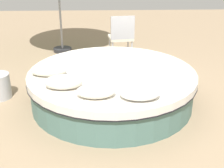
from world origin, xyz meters
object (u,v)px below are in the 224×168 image
at_px(round_bed, 112,87).
at_px(patio_chair, 122,34).
at_px(throw_pillow_0, 49,71).
at_px(throw_pillow_2, 96,91).
at_px(throw_pillow_1, 63,82).
at_px(throw_pillow_3, 140,93).

bearing_deg(round_bed, patio_chair, -97.52).
distance_m(throw_pillow_0, throw_pillow_2, 1.06).
height_order(throw_pillow_1, patio_chair, patio_chair).
bearing_deg(throw_pillow_1, patio_chair, -109.32).
height_order(round_bed, patio_chair, patio_chair).
distance_m(round_bed, throw_pillow_2, 1.00).
bearing_deg(throw_pillow_2, patio_chair, -99.74).
bearing_deg(throw_pillow_0, throw_pillow_1, 119.65).
bearing_deg(patio_chair, throw_pillow_3, -96.67).
relative_size(throw_pillow_1, patio_chair, 0.54).
bearing_deg(patio_chair, throw_pillow_1, -116.65).
xyz_separation_m(round_bed, throw_pillow_3, (-0.33, 0.96, 0.35)).
bearing_deg(throw_pillow_0, throw_pillow_2, 133.12).
height_order(throw_pillow_1, throw_pillow_2, throw_pillow_1).
bearing_deg(throw_pillow_2, throw_pillow_0, -46.88).
relative_size(throw_pillow_1, throw_pillow_3, 1.00).
height_order(throw_pillow_1, throw_pillow_3, throw_pillow_1).
relative_size(round_bed, throw_pillow_1, 4.98).
distance_m(round_bed, throw_pillow_1, 0.99).
relative_size(throw_pillow_0, patio_chair, 0.55).
bearing_deg(throw_pillow_1, round_bed, -138.79).
bearing_deg(round_bed, throw_pillow_3, 108.76).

